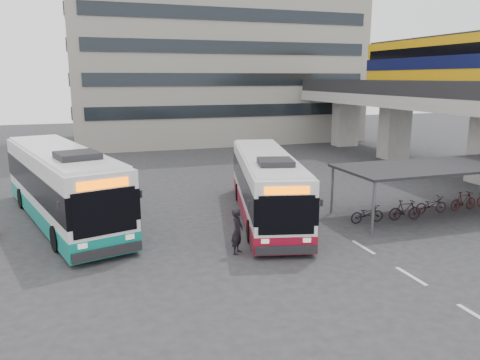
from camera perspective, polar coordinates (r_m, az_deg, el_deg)
name	(u,v)px	position (r m, az deg, el deg)	size (l,w,h in m)	color
ground	(308,254)	(18.77, 8.28, -8.96)	(120.00, 120.00, 0.00)	#28282B
viaduct	(458,86)	(36.66, 25.05, 10.38)	(8.00, 32.00, 9.68)	gray
bike_shelter	(435,185)	(25.38, 22.71, -0.57)	(10.00, 4.00, 2.54)	#595B60
office_block	(213,24)	(53.74, -3.31, 18.47)	(30.00, 15.00, 25.00)	gray
road_markings	(411,276)	(17.72, 20.13, -10.93)	(0.15, 7.60, 0.01)	beige
bus_main	(266,186)	(23.09, 3.21, -0.70)	(5.13, 11.70, 3.38)	white
bus_teal	(62,185)	(23.87, -20.88, -0.62)	(6.11, 13.04, 3.78)	white
pedestrian	(237,231)	(18.39, -0.33, -6.27)	(0.66, 0.43, 1.82)	black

